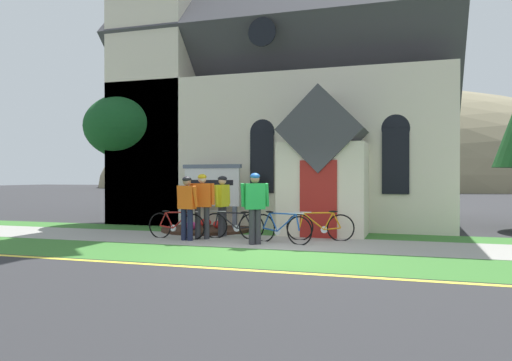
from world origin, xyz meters
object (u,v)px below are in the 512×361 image
Objects in this scene: cyclist_in_white_jersey at (255,202)px; cyclist_in_red_jersey at (222,201)px; bicycle_black at (233,225)px; bicycle_silver at (176,225)px; yard_deciduous_tree at (131,127)px; bicycle_blue at (281,228)px; cyclist_in_orange_jersey at (202,201)px; cyclist_in_blue_jersey at (187,203)px; church_sign at (212,187)px; bicycle_orange at (320,226)px.

cyclist_in_white_jersey reaches higher than cyclist_in_red_jersey.
cyclist_in_red_jersey reaches higher than bicycle_black.
bicycle_silver is 0.36× the size of yard_deciduous_tree.
bicycle_blue is at bearing -30.37° from yard_deciduous_tree.
cyclist_in_blue_jersey is at bearing -123.19° from cyclist_in_orange_jersey.
bicycle_blue is 0.36× the size of yard_deciduous_tree.
cyclist_in_white_jersey is (2.35, -0.46, 0.67)m from bicycle_silver.
cyclist_in_orange_jersey is at bearing -73.29° from church_sign.
bicycle_orange is 1.01× the size of cyclist_in_orange_jersey.
cyclist_in_blue_jersey is 0.95× the size of cyclist_in_white_jersey.
yard_deciduous_tree is (-7.56, 3.14, 3.10)m from bicycle_orange.
cyclist_in_blue_jersey is (0.45, -0.28, 0.61)m from bicycle_silver.
cyclist_in_white_jersey is at bearing -35.42° from yard_deciduous_tree.
church_sign is at bearing -21.81° from yard_deciduous_tree.
bicycle_silver reaches higher than bicycle_black.
bicycle_silver is 1.53m from bicycle_black.
yard_deciduous_tree is (-3.84, 1.54, 2.14)m from church_sign.
bicycle_silver is at bearing -170.97° from cyclist_in_orange_jersey.
cyclist_in_red_jersey is at bearing 157.18° from bicycle_blue.
yard_deciduous_tree is (-4.83, 3.14, 2.49)m from cyclist_in_red_jersey.
bicycle_black is (1.45, 0.47, -0.00)m from bicycle_silver.
bicycle_black is at bearing 161.98° from bicycle_blue.
church_sign reaches higher than cyclist_in_red_jersey.
cyclist_in_blue_jersey is 0.96× the size of cyclist_in_orange_jersey.
bicycle_blue is (2.85, -2.39, -0.95)m from church_sign.
cyclist_in_white_jersey reaches higher than bicycle_silver.
cyclist_in_orange_jersey is at bearing -114.08° from cyclist_in_red_jersey.
yard_deciduous_tree is at bearing 149.63° from bicycle_blue.
bicycle_blue reaches higher than bicycle_orange.
bicycle_blue is at bearing 41.82° from cyclist_in_white_jersey.
bicycle_blue is 1.03× the size of cyclist_in_blue_jersey.
cyclist_in_blue_jersey reaches higher than bicycle_orange.
cyclist_in_red_jersey is (0.30, 0.68, -0.04)m from cyclist_in_orange_jersey.
yard_deciduous_tree is (-5.28, 3.46, 3.11)m from bicycle_black.
bicycle_silver is at bearing 168.98° from cyclist_in_white_jersey.
bicycle_silver is 1.00× the size of bicycle_blue.
yard_deciduous_tree reaches higher than church_sign.
cyclist_in_white_jersey reaches higher than bicycle_blue.
cyclist_in_orange_jersey is at bearing 177.27° from bicycle_blue.
cyclist_in_red_jersey is at bearing 38.11° from bicycle_silver.
cyclist_in_red_jersey is at bearing 180.00° from bicycle_orange.
church_sign is 1.19× the size of bicycle_blue.
bicycle_black is at bearing -36.07° from cyclist_in_red_jersey.
cyclist_in_white_jersey is at bearing -43.00° from cyclist_in_red_jersey.
cyclist_in_white_jersey is at bearing -45.92° from bicycle_black.
cyclist_in_blue_jersey reaches higher than bicycle_silver.
church_sign is at bearing 140.09° from bicycle_blue.
cyclist_in_white_jersey reaches higher than bicycle_orange.
bicycle_orange is 1.98m from cyclist_in_white_jersey.
church_sign is 3.70m from cyclist_in_white_jersey.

